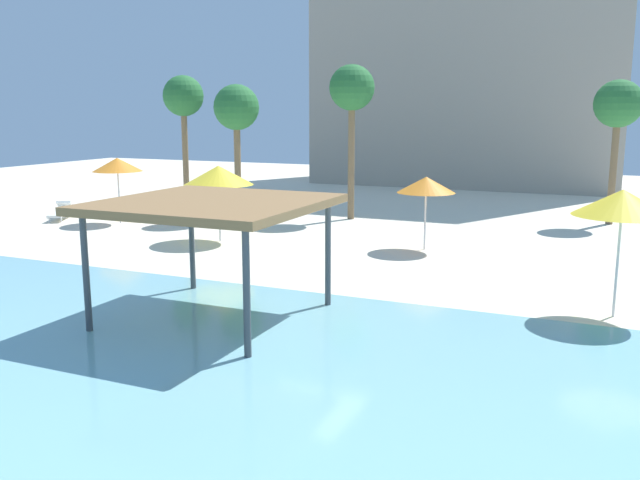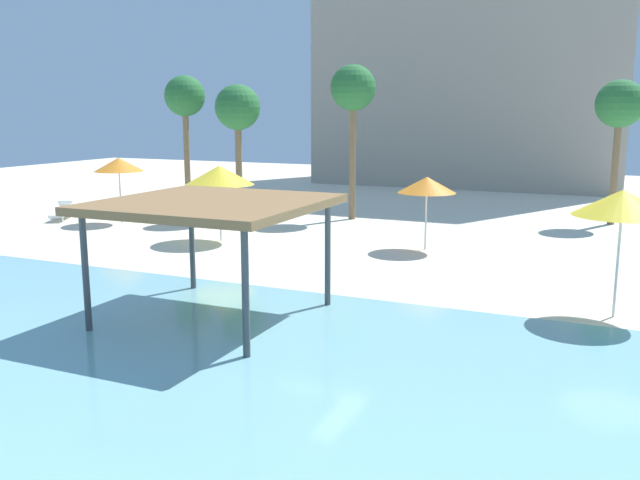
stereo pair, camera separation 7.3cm
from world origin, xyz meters
TOP-DOWN VIEW (x-y plane):
  - ground_plane at (0.00, 0.00)m, footprint 80.00×80.00m
  - lagoon_water at (0.00, -5.25)m, footprint 44.00×13.50m
  - shade_pavilion at (-1.55, -1.28)m, footprint 4.50×4.50m
  - beach_umbrella_yellow_0 at (6.56, 2.47)m, footprint 2.12×2.12m
  - beach_umbrella_orange_1 at (-12.34, 8.39)m, footprint 2.00×2.00m
  - beach_umbrella_orange_2 at (0.65, 8.12)m, footprint 1.93×1.93m
  - beach_umbrella_yellow_3 at (-6.41, 6.63)m, footprint 2.45×2.45m
  - lounge_chair_1 at (-15.29, 8.14)m, footprint 1.42×1.96m
  - palm_tree_0 at (-3.98, 13.24)m, footprint 1.90×1.90m
  - palm_tree_1 at (6.21, 16.26)m, footprint 1.90×1.90m
  - palm_tree_2 at (-12.49, 13.39)m, footprint 1.90×1.90m
  - palm_tree_3 at (-8.38, 11.27)m, footprint 1.90×1.90m
  - hotel_block_0 at (-2.58, 29.98)m, footprint 18.41×8.10m

SIDE VIEW (x-z plane):
  - ground_plane at x=0.00m, z-range 0.00..0.00m
  - lagoon_water at x=0.00m, z-range 0.00..0.04m
  - lounge_chair_1 at x=-15.29m, z-range -0.04..0.70m
  - beach_umbrella_orange_2 at x=0.65m, z-range 0.95..3.39m
  - beach_umbrella_yellow_3 at x=-6.41m, z-range 1.01..3.69m
  - beach_umbrella_orange_1 at x=-12.34m, z-range 1.06..3.75m
  - shade_pavilion at x=-1.55m, z-range 1.18..3.85m
  - beach_umbrella_yellow_0 at x=6.56m, z-range 1.15..4.03m
  - palm_tree_3 at x=-8.38m, z-range 1.76..7.43m
  - palm_tree_1 at x=6.21m, z-range 1.82..7.63m
  - palm_tree_2 at x=-12.49m, z-range 2.01..8.22m
  - palm_tree_0 at x=-3.98m, z-range 2.12..8.59m
  - hotel_block_0 at x=-2.58m, z-range 0.00..19.86m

